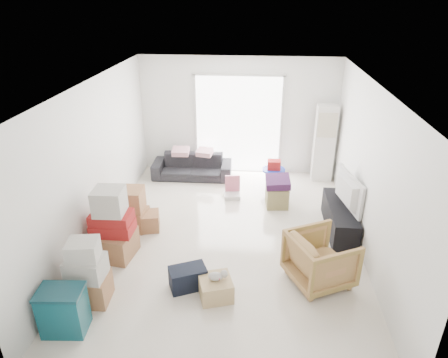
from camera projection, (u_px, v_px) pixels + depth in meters
name	position (u px, v px, depth m)	size (l,w,h in m)	color
room_shell	(228.00, 169.00, 6.48)	(4.98, 6.48, 3.18)	white
sliding_door	(238.00, 121.00, 9.21)	(2.10, 0.04, 2.33)	white
ac_tower	(324.00, 144.00, 8.92)	(0.45, 0.30, 1.75)	silver
tv_console	(340.00, 218.00, 7.23)	(0.44, 1.47, 0.49)	black
television	(342.00, 203.00, 7.09)	(1.06, 0.61, 0.14)	black
sofa	(192.00, 163.00, 9.24)	(1.81, 0.53, 0.71)	#27272C
pillow_left	(180.00, 145.00, 9.12)	(0.41, 0.32, 0.13)	#C18C96
pillow_right	(205.00, 146.00, 9.09)	(0.31, 0.25, 0.11)	#C18C96
armchair	(321.00, 257.00, 5.86)	(0.84, 0.79, 0.87)	#B67C51
storage_bins	(63.00, 310.00, 5.03)	(0.59, 0.43, 0.64)	#0D4956
box_stack_a	(87.00, 275.00, 5.48)	(0.56, 0.47, 0.99)	#A6784B
box_stack_b	(113.00, 228.00, 6.40)	(0.68, 0.68, 1.22)	#A6784B
box_stack_c	(131.00, 209.00, 7.22)	(0.58, 0.50, 0.79)	#A6784B
loose_box	(148.00, 221.00, 7.28)	(0.39, 0.39, 0.33)	#A6784B
duffel_bag	(188.00, 278.00, 5.84)	(0.53, 0.32, 0.34)	black
ottoman	(277.00, 196.00, 8.05)	(0.43, 0.43, 0.43)	#8E8252
blanket	(278.00, 184.00, 7.93)	(0.47, 0.47, 0.14)	#411E4C
kids_table	(274.00, 168.00, 8.73)	(0.50, 0.50, 0.63)	#162FAF
toy_walker	(232.00, 191.00, 8.45)	(0.37, 0.34, 0.45)	silver
wood_crate	(216.00, 288.00, 5.67)	(0.45, 0.45, 0.30)	tan
plush_bunny	(218.00, 276.00, 5.58)	(0.28, 0.16, 0.14)	#B2ADA8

